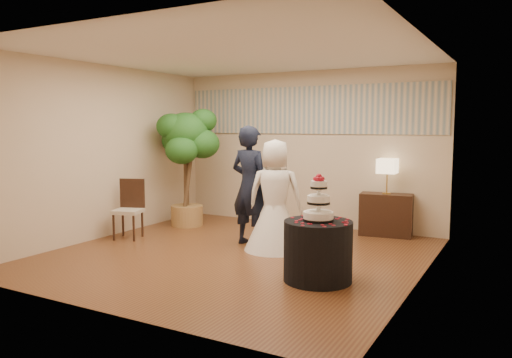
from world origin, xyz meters
The scene contains 15 objects.
floor centered at (0.00, 0.00, 0.00)m, with size 5.00×5.00×0.00m, color brown.
ceiling centered at (0.00, 0.00, 2.80)m, with size 5.00×5.00×0.00m, color white.
wall_back centered at (0.00, 2.50, 1.40)m, with size 5.00×0.06×2.80m, color beige.
wall_front centered at (0.00, -2.50, 1.40)m, with size 5.00×0.06×2.80m, color beige.
wall_left centered at (-2.50, 0.00, 1.40)m, with size 0.06×5.00×2.80m, color beige.
wall_right centered at (2.50, 0.00, 1.40)m, with size 0.06×5.00×2.80m, color beige.
mural_border centered at (0.00, 2.48, 2.10)m, with size 4.90×0.02×0.85m, color #AAAA9C.
groom centered at (-0.14, 0.64, 0.91)m, with size 0.67×0.44×1.82m, color black.
bride centered at (0.35, 0.53, 0.81)m, with size 0.91×0.91×1.63m, color white.
cake_table centered at (1.45, -0.54, 0.36)m, with size 0.81×0.81×0.72m, color black.
wedding_cake centered at (1.45, -0.54, 0.99)m, with size 0.36×0.36×0.56m, color white, non-canonical shape.
console centered at (1.53, 2.27, 0.35)m, with size 0.84×0.38×0.70m, color black.
table_lamp centered at (1.53, 2.27, 0.99)m, with size 0.30×0.30×0.58m, color beige, non-canonical shape.
ficus_tree centered at (-1.88, 1.36, 1.09)m, with size 1.03×1.03×2.17m, color #22591C, non-canonical shape.
side_chair centered at (-2.07, 0.04, 0.48)m, with size 0.44×0.46×0.96m, color black, non-canonical shape.
Camera 1 is at (3.58, -5.91, 1.82)m, focal length 35.00 mm.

